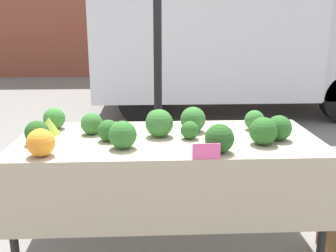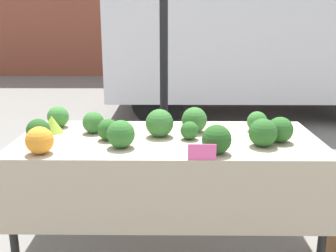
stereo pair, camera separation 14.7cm
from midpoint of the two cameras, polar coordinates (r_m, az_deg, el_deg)
ground_plane at (r=2.92m, az=1.50°, el=-16.69°), size 40.00×40.00×0.00m
tent_pole at (r=3.38m, az=0.65°, el=9.09°), size 0.07×0.07×2.37m
parked_truck at (r=6.84m, az=11.04°, el=13.46°), size 4.54×2.28×2.56m
market_table at (r=2.56m, az=1.63°, el=-4.10°), size 1.98×0.88×0.79m
orange_cauliflower at (r=2.36m, az=-16.47°, el=-2.03°), size 0.16×0.16×0.16m
romanesco_head at (r=2.80m, az=-15.06°, el=0.25°), size 0.15×0.15×0.12m
broccoli_head_0 at (r=2.92m, az=-14.29°, el=1.30°), size 0.15×0.15×0.15m
broccoli_head_1 at (r=2.55m, az=4.80°, el=-0.66°), size 0.12×0.12×0.12m
broccoli_head_2 at (r=2.29m, az=8.89°, el=-1.94°), size 0.17×0.17×0.17m
broccoli_head_3 at (r=2.60m, az=0.38°, el=0.42°), size 0.19×0.19×0.19m
broccoli_head_4 at (r=2.60m, az=-16.78°, el=-0.64°), size 0.15×0.15×0.15m
broccoli_head_5 at (r=2.88m, az=-0.12°, el=1.20°), size 0.12×0.12×0.12m
broccoli_head_6 at (r=2.48m, az=15.27°, el=-0.95°), size 0.17×0.17×0.17m
broccoli_head_7 at (r=2.55m, az=-7.05°, el=-0.52°), size 0.14×0.14×0.14m
broccoli_head_8 at (r=2.81m, az=14.27°, el=0.64°), size 0.14×0.14×0.14m
broccoli_head_9 at (r=2.72m, az=5.39°, el=0.90°), size 0.18×0.18×0.18m
broccoli_head_10 at (r=2.38m, az=-5.12°, el=-1.19°), size 0.17×0.17×0.17m
broccoli_head_11 at (r=2.72m, az=-9.26°, el=0.50°), size 0.15×0.15×0.15m
broccoli_head_12 at (r=2.60m, az=17.53°, el=-0.53°), size 0.16×0.16×0.16m
price_sign at (r=2.19m, az=6.89°, el=-3.80°), size 0.16×0.01×0.09m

